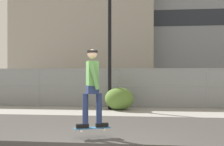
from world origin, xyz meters
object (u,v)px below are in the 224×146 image
Objects in this scene: parked_car_near at (58,86)px; parked_car_mid at (163,87)px; skateboard at (92,128)px; shrub_left at (119,99)px; street_lamp at (110,20)px; skater at (92,83)px.

parked_car_mid is (6.12, 0.16, 0.00)m from parked_car_near.
skateboard is 0.64× the size of shrub_left.
skateboard is 6.02m from shrub_left.
street_lamp is 5.83m from parked_car_near.
skateboard is 0.13× the size of street_lamp.
parked_car_near is at bearing 137.67° from shrub_left.
skater is at bearing -103.44° from parked_car_mid.
skater is at bearing -87.00° from street_lamp.
parked_car_mid is at bearing 1.48° from parked_car_near.
parked_car_mid is (2.33, 9.74, -0.57)m from skater.
skateboard is 7.13m from street_lamp.
skater is 0.39× the size of parked_car_mid.
street_lamp is 1.44× the size of parked_car_near.
street_lamp reaches higher than skateboard.
street_lamp is 1.43× the size of parked_car_mid.
street_lamp reaches higher than parked_car_mid.
shrub_left is at bearing 88.85° from skater.
skater is at bearing -90.00° from skateboard.
parked_car_mid is 4.34m from shrub_left.
parked_car_near is at bearing -178.52° from parked_car_mid.
parked_car_near reaches higher than shrub_left.
parked_car_near and parked_car_mid have the same top height.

